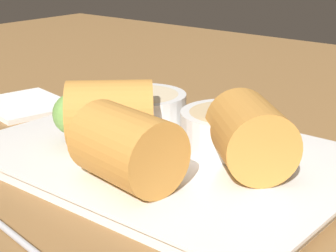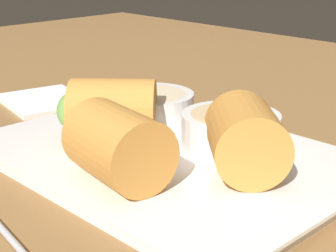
{
  "view_description": "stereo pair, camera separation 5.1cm",
  "coord_description": "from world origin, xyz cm",
  "px_view_note": "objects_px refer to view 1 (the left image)",
  "views": [
    {
      "loc": [
        28.53,
        -35.18,
        22.22
      ],
      "look_at": [
        -2.06,
        1.8,
        5.93
      ],
      "focal_mm": 60.0,
      "sensor_mm": 36.0,
      "label": 1
    },
    {
      "loc": [
        32.25,
        -31.76,
        22.22
      ],
      "look_at": [
        -2.06,
        1.8,
        5.93
      ],
      "focal_mm": 60.0,
      "sensor_mm": 36.0,
      "label": 2
    }
  ],
  "objects_px": {
    "dipping_bowl_near": "(229,128)",
    "napkin": "(25,105)",
    "serving_plate": "(168,159)",
    "dipping_bowl_far": "(142,108)"
  },
  "relations": [
    {
      "from": "dipping_bowl_near",
      "to": "napkin",
      "type": "bearing_deg",
      "value": -177.45
    },
    {
      "from": "serving_plate",
      "to": "napkin",
      "type": "xyz_separation_m",
      "value": [
        -0.26,
        0.03,
        -0.0
      ]
    },
    {
      "from": "serving_plate",
      "to": "dipping_bowl_near",
      "type": "relative_size",
      "value": 3.73
    },
    {
      "from": "dipping_bowl_near",
      "to": "napkin",
      "type": "height_order",
      "value": "dipping_bowl_near"
    },
    {
      "from": "serving_plate",
      "to": "dipping_bowl_far",
      "type": "height_order",
      "value": "dipping_bowl_far"
    },
    {
      "from": "napkin",
      "to": "dipping_bowl_far",
      "type": "bearing_deg",
      "value": 2.5
    },
    {
      "from": "serving_plate",
      "to": "dipping_bowl_far",
      "type": "xyz_separation_m",
      "value": [
        -0.07,
        0.04,
        0.03
      ]
    },
    {
      "from": "serving_plate",
      "to": "napkin",
      "type": "height_order",
      "value": "serving_plate"
    },
    {
      "from": "dipping_bowl_near",
      "to": "napkin",
      "type": "xyz_separation_m",
      "value": [
        -0.29,
        -0.01,
        -0.03
      ]
    },
    {
      "from": "serving_plate",
      "to": "dipping_bowl_near",
      "type": "xyz_separation_m",
      "value": [
        0.04,
        0.05,
        0.03
      ]
    }
  ]
}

